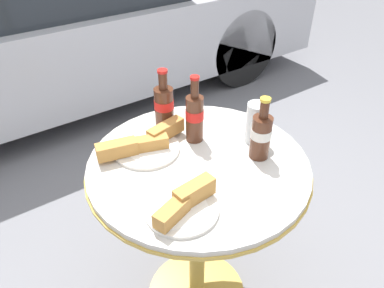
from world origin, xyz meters
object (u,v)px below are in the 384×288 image
(lunch_plate_far, at_px, (145,144))
(parked_car, at_px, (51,22))
(cola_bottle_center, at_px, (261,135))
(lunch_plate_near, at_px, (183,205))
(drinking_glass, at_px, (256,125))
(cola_bottle_left, at_px, (164,106))
(cola_bottle_right, at_px, (195,116))
(bistro_table, at_px, (198,200))

(lunch_plate_far, bearing_deg, parked_car, 81.64)
(cola_bottle_center, relative_size, lunch_plate_near, 1.00)
(lunch_plate_near, relative_size, lunch_plate_far, 0.66)
(drinking_glass, distance_m, parked_car, 2.33)
(cola_bottle_left, bearing_deg, lunch_plate_far, -146.78)
(cola_bottle_right, bearing_deg, lunch_plate_near, -130.08)
(drinking_glass, bearing_deg, cola_bottle_center, -122.40)
(cola_bottle_center, xyz_separation_m, drinking_glass, (0.05, 0.08, -0.02))
(cola_bottle_center, height_order, lunch_plate_near, cola_bottle_center)
(cola_bottle_center, distance_m, lunch_plate_far, 0.40)
(cola_bottle_right, distance_m, drinking_glass, 0.22)
(cola_bottle_left, distance_m, cola_bottle_center, 0.38)
(cola_bottle_right, relative_size, drinking_glass, 1.65)
(bistro_table, distance_m, parked_car, 2.30)
(bistro_table, distance_m, lunch_plate_far, 0.28)
(bistro_table, bearing_deg, lunch_plate_near, -136.14)
(cola_bottle_center, bearing_deg, cola_bottle_left, 116.48)
(bistro_table, xyz_separation_m, lunch_plate_near, (-0.17, -0.16, 0.20))
(drinking_glass, xyz_separation_m, lunch_plate_near, (-0.40, -0.14, -0.05))
(parked_car, bearing_deg, lunch_plate_near, -98.46)
(drinking_glass, height_order, parked_car, parked_car)
(parked_car, bearing_deg, drinking_glass, -89.12)
(cola_bottle_center, height_order, lunch_plate_far, cola_bottle_center)
(bistro_table, height_order, lunch_plate_near, lunch_plate_near)
(cola_bottle_right, xyz_separation_m, parked_car, (0.14, 2.18, -0.28))
(drinking_glass, distance_m, lunch_plate_near, 0.43)
(cola_bottle_left, xyz_separation_m, drinking_glass, (0.22, -0.26, -0.02))
(cola_bottle_right, distance_m, parked_car, 2.20)
(lunch_plate_far, distance_m, parked_car, 2.17)
(lunch_plate_near, bearing_deg, drinking_glass, 19.61)
(bistro_table, bearing_deg, parked_car, 85.04)
(bistro_table, xyz_separation_m, cola_bottle_right, (0.06, 0.11, 0.28))
(cola_bottle_center, relative_size, lunch_plate_far, 0.66)
(cola_bottle_right, bearing_deg, parked_car, 86.46)
(cola_bottle_left, bearing_deg, lunch_plate_near, -114.54)
(bistro_table, xyz_separation_m, lunch_plate_far, (-0.11, 0.16, 0.21))
(cola_bottle_center, bearing_deg, lunch_plate_far, 140.43)
(cola_bottle_right, bearing_deg, bistro_table, -119.39)
(cola_bottle_left, bearing_deg, drinking_glass, -50.55)
(parked_car, bearing_deg, cola_bottle_right, -93.54)
(parked_car, bearing_deg, bistro_table, -94.96)
(cola_bottle_right, xyz_separation_m, lunch_plate_near, (-0.23, -0.27, -0.08))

